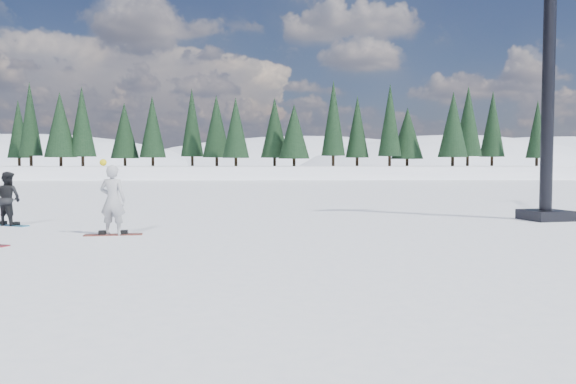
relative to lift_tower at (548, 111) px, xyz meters
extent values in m
plane|color=white|center=(-14.30, -3.99, -3.65)|extent=(420.00, 420.00, 0.00)
cube|color=white|center=(-14.30, 51.01, -4.65)|extent=(90.00, 14.00, 5.00)
ellipsoid|color=white|center=(-84.30, 166.01, -17.27)|extent=(143.00, 110.00, 49.50)
ellipsoid|color=white|center=(5.70, 196.01, -18.28)|extent=(182.00, 140.00, 53.20)
ellipsoid|color=white|center=(95.70, 181.01, -17.51)|extent=(156.00, 120.00, 50.40)
ellipsoid|color=white|center=(45.70, 146.01, -16.03)|extent=(117.00, 90.00, 45.00)
cone|color=black|center=(-41.45, 51.01, 1.60)|extent=(3.20, 3.20, 7.50)
cone|color=black|center=(-37.83, 51.01, 1.60)|extent=(3.20, 3.20, 7.50)
cone|color=black|center=(-34.21, 51.01, 1.60)|extent=(3.20, 3.20, 7.50)
cone|color=black|center=(-30.59, 51.01, 1.60)|extent=(3.20, 3.20, 7.50)
cone|color=black|center=(-26.97, 51.01, 1.60)|extent=(3.20, 3.20, 7.50)
cone|color=black|center=(-23.35, 51.01, 1.60)|extent=(3.20, 3.20, 7.50)
cone|color=black|center=(-19.73, 51.01, 1.60)|extent=(3.20, 3.20, 7.50)
cone|color=black|center=(-16.11, 51.01, 1.60)|extent=(3.20, 3.20, 7.50)
cone|color=black|center=(-12.50, 51.01, 1.60)|extent=(3.20, 3.20, 7.50)
cone|color=black|center=(-8.88, 51.01, 1.60)|extent=(3.20, 3.20, 7.50)
cone|color=black|center=(-5.26, 51.01, 1.60)|extent=(3.20, 3.20, 7.50)
cone|color=black|center=(-1.64, 51.01, 1.60)|extent=(3.20, 3.20, 7.50)
cone|color=black|center=(1.98, 51.01, 1.60)|extent=(3.20, 3.20, 7.50)
cone|color=black|center=(5.60, 51.01, 1.60)|extent=(3.20, 3.20, 7.50)
cone|color=black|center=(9.22, 51.01, 1.60)|extent=(3.20, 3.20, 7.50)
cone|color=black|center=(12.84, 51.01, 1.60)|extent=(3.20, 3.20, 7.50)
cone|color=black|center=(16.46, 51.01, 1.60)|extent=(3.20, 3.20, 7.50)
cone|color=black|center=(20.08, 51.01, 1.60)|extent=(3.20, 3.20, 7.50)
cone|color=black|center=(23.70, 51.01, 1.60)|extent=(3.20, 3.20, 7.50)
cylinder|color=black|center=(0.00, 0.00, 0.84)|extent=(0.40, 0.40, 8.98)
cube|color=black|center=(0.00, 0.00, -3.49)|extent=(1.58, 1.58, 0.34)
imported|color=#AEAEB4|center=(-13.46, -3.42, -2.72)|extent=(0.74, 0.54, 1.88)
sphere|color=yellow|center=(-13.66, -3.54, -1.71)|extent=(0.18, 0.18, 0.18)
imported|color=black|center=(-17.30, -0.96, -2.82)|extent=(0.99, 0.89, 1.66)
cube|color=#973521|center=(-13.46, -3.42, -3.64)|extent=(1.52, 0.49, 0.03)
cube|color=teal|center=(-17.30, -0.96, -3.64)|extent=(1.47, 0.92, 0.03)
camera|label=1|loc=(-9.39, -18.43, -1.72)|focal=35.00mm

